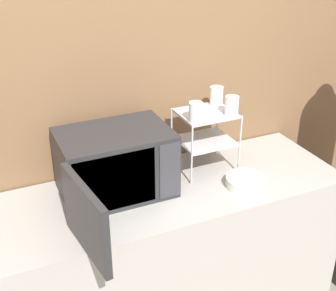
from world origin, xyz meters
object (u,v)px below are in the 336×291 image
at_px(glass_back_right, 216,96).
at_px(glass_front_right, 232,106).
at_px(microwave, 114,165).
at_px(dish_rack, 206,128).
at_px(glass_front_left, 196,112).
at_px(bowl, 245,182).

relative_size(glass_back_right, glass_front_right, 1.00).
bearing_deg(microwave, glass_front_right, -2.40).
relative_size(microwave, dish_rack, 2.38).
height_order(glass_front_left, bowl, glass_front_left).
relative_size(glass_front_left, bowl, 0.49).
distance_m(microwave, glass_back_right, 0.68).
distance_m(microwave, bowl, 0.68).
bearing_deg(microwave, glass_front_left, -3.05).
bearing_deg(dish_rack, bowl, -68.46).
xyz_separation_m(glass_front_left, bowl, (0.20, -0.18, -0.36)).
relative_size(microwave, glass_front_left, 7.94).
xyz_separation_m(microwave, glass_front_left, (0.43, -0.02, 0.22)).
distance_m(glass_front_left, glass_back_right, 0.26).
bearing_deg(microwave, glass_back_right, 11.63).
bearing_deg(glass_back_right, bowl, -90.30).
bearing_deg(glass_front_right, glass_back_right, 90.00).
distance_m(dish_rack, glass_front_left, 0.19).
distance_m(glass_front_left, bowl, 0.45).
height_order(glass_back_right, glass_front_right, same).
bearing_deg(glass_front_left, dish_rack, 36.81).
height_order(dish_rack, glass_back_right, glass_back_right).
xyz_separation_m(glass_back_right, bowl, (-0.00, -0.33, -0.36)).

